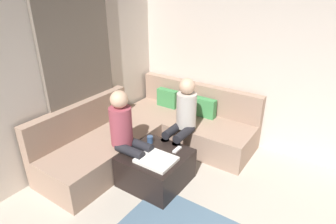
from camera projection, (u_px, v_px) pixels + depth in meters
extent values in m
cube|color=beige|center=(333.00, 70.00, 3.59)|extent=(6.00, 0.12, 2.70)
cube|color=#726659|center=(80.00, 73.00, 3.84)|extent=(0.06, 1.10, 2.50)
cube|color=#9E7F6B|center=(187.00, 129.00, 4.57)|extent=(2.10, 0.85, 0.42)
cube|color=#9E7F6B|center=(199.00, 97.00, 4.65)|extent=(2.10, 0.14, 0.45)
cube|color=#9E7F6B|center=(101.00, 153.00, 3.93)|extent=(0.85, 1.70, 0.42)
cube|color=#9E7F6B|center=(80.00, 119.00, 3.93)|extent=(0.14, 1.70, 0.45)
cube|color=#3F8C4C|center=(168.00, 100.00, 4.82)|extent=(0.36, 0.12, 0.36)
cube|color=#3F8C4C|center=(204.00, 109.00, 4.46)|extent=(0.36, 0.12, 0.36)
cube|color=black|center=(156.00, 168.00, 3.63)|extent=(0.76, 0.76, 0.42)
cube|color=white|center=(156.00, 160.00, 3.39)|extent=(0.44, 0.36, 0.04)
cylinder|color=#334C72|center=(150.00, 139.00, 3.77)|extent=(0.08, 0.08, 0.10)
cube|color=white|center=(177.00, 150.00, 3.61)|extent=(0.05, 0.15, 0.02)
cylinder|color=black|center=(176.00, 157.00, 3.85)|extent=(0.12, 0.12, 0.42)
cylinder|color=black|center=(165.00, 153.00, 3.94)|extent=(0.12, 0.12, 0.42)
cylinder|color=black|center=(184.00, 134.00, 3.88)|extent=(0.12, 0.40, 0.12)
cylinder|color=black|center=(173.00, 130.00, 3.98)|extent=(0.12, 0.40, 0.12)
cylinder|color=beige|center=(186.00, 110.00, 3.97)|extent=(0.28, 0.28, 0.50)
sphere|color=#D8AD8C|center=(187.00, 86.00, 3.82)|extent=(0.22, 0.22, 0.22)
cylinder|color=black|center=(152.00, 167.00, 3.64)|extent=(0.12, 0.12, 0.42)
cylinder|color=black|center=(143.00, 175.00, 3.50)|extent=(0.12, 0.12, 0.42)
cylinder|color=black|center=(139.00, 145.00, 3.63)|extent=(0.40, 0.12, 0.12)
cylinder|color=black|center=(130.00, 151.00, 3.49)|extent=(0.40, 0.12, 0.12)
cylinder|color=#993F4C|center=(121.00, 126.00, 3.55)|extent=(0.28, 0.28, 0.50)
sphere|color=#D8AD8C|center=(119.00, 99.00, 3.40)|extent=(0.22, 0.22, 0.22)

